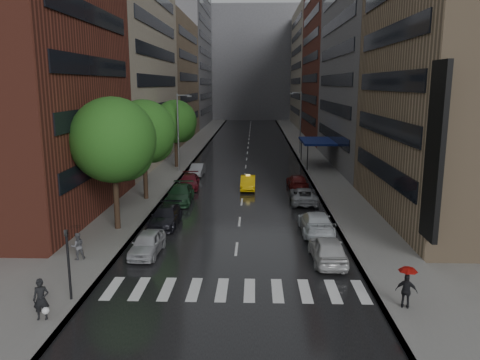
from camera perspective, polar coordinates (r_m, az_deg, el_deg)
name	(u,v)px	position (r m, az deg, el deg)	size (l,w,h in m)	color
ground	(234,274)	(26.10, -0.79, -11.42)	(220.00, 220.00, 0.00)	gray
road	(248,149)	(74.70, 0.95, 3.77)	(14.00, 140.00, 0.01)	black
sidewalk_left	(192,149)	(75.37, -5.92, 3.83)	(4.00, 140.00, 0.15)	gray
sidewalk_right	(304,149)	(75.10, 7.85, 3.76)	(4.00, 140.00, 0.15)	gray
crosswalk	(236,290)	(24.26, -0.52, -13.25)	(13.15, 2.80, 0.01)	silver
buildings_left	(162,50)	(84.53, -9.51, 15.39)	(8.00, 108.00, 38.00)	maroon
buildings_right	(339,54)	(82.02, 11.97, 14.75)	(8.05, 109.10, 36.00)	#937A5B
building_far	(252,64)	(142.12, 1.42, 13.96)	(40.00, 14.00, 32.00)	slate
tree_near	(113,140)	(33.30, -15.21, 4.71)	(5.90, 5.90, 9.41)	#382619
tree_mid	(144,132)	(41.82, -11.68, 5.76)	(5.60, 5.60, 8.93)	#382619
tree_far	(175,122)	(57.98, -7.89, 7.07)	(5.25, 5.25, 8.37)	#382619
taxi	(248,183)	(46.08, 0.98, -0.32)	(1.43, 4.10, 1.35)	yellow
parked_cars_left	(179,197)	(40.58, -7.47, -2.02)	(2.27, 29.33, 1.52)	#A8A9AD
parked_cars_right	(310,209)	(36.75, 8.47, -3.46)	(2.43, 24.61, 1.58)	#BABABA
ped_bag_walker	(41,300)	(22.58, -23.05, -13.31)	(0.74, 0.56, 1.85)	black
ped_black_umbrella	(77,239)	(28.95, -19.24, -6.80)	(0.98, 0.98, 2.09)	#54555A
ped_red_umbrella	(407,283)	(23.03, 19.69, -11.79)	(1.03, 0.82, 2.01)	black
traffic_light	(68,258)	(23.61, -20.22, -8.90)	(0.18, 0.15, 3.45)	black
street_lamp_left	(179,131)	(54.97, -7.48, 5.97)	(1.74, 0.22, 9.00)	gray
street_lamp_right	(300,121)	(69.51, 7.33, 7.14)	(1.74, 0.22, 9.00)	gray
awning	(317,141)	(59.94, 9.38, 4.69)	(4.00, 8.00, 3.12)	navy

